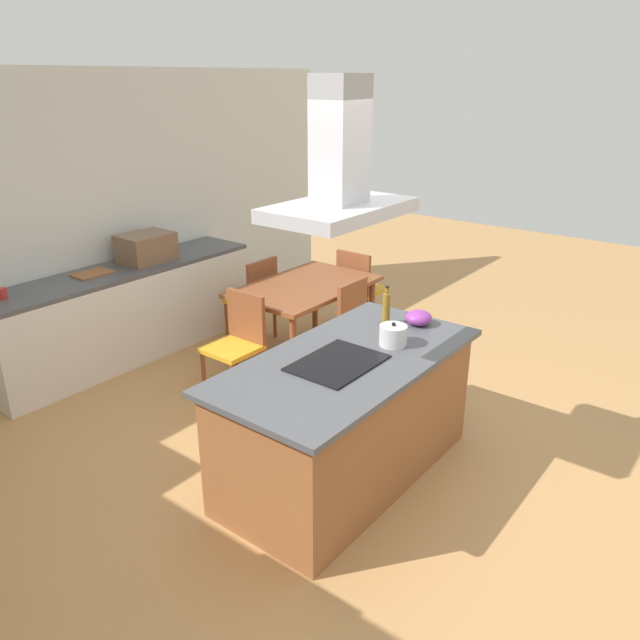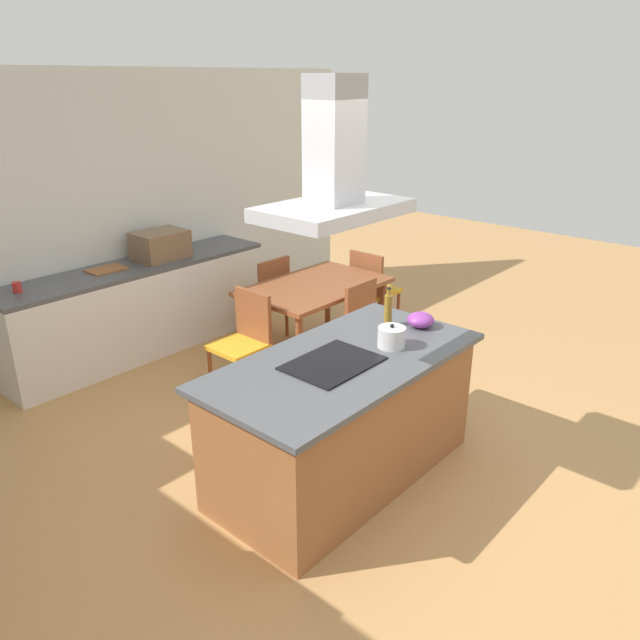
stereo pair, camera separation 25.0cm
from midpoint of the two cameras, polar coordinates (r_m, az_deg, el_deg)
The scene contains 17 objects.
ground at distance 5.39m, azimuth -9.05°, elevation -7.69°, with size 16.00×16.00×0.00m, color tan.
wall_back at distance 6.32m, azimuth -20.17°, elevation 8.74°, with size 7.20×0.10×2.70m, color silver.
kitchen_island at distance 4.25m, azimuth 3.87°, elevation -9.01°, with size 1.96×0.99×0.90m.
cooktop at distance 3.96m, azimuth 2.99°, elevation -4.02°, with size 0.60×0.44×0.01m, color black.
tea_kettle at distance 4.22m, azimuth 8.33°, elevation -1.58°, with size 0.24×0.19×0.17m.
olive_oil_bottle at distance 4.56m, azimuth 7.88°, elevation 0.96°, with size 0.06×0.06×0.29m.
mixing_bowl at distance 4.59m, azimuth 10.82°, elevation -0.01°, with size 0.20×0.20×0.11m, color purple.
back_counter at distance 6.40m, azimuth -15.21°, elevation 1.03°, with size 2.78×0.62×0.90m.
countertop_microwave at distance 6.39m, azimuth -13.43°, elevation 6.73°, with size 0.50×0.38×0.28m, color brown.
coffee_mug_red at distance 5.79m, azimuth -25.08°, elevation 2.74°, with size 0.08×0.08×0.09m, color red.
cutting_board at distance 6.16m, azimuth -18.01°, elevation 4.45°, with size 0.34×0.24×0.02m, color #995B33.
dining_table at distance 5.97m, azimuth 0.73°, elevation 2.54°, with size 1.40×0.90×0.75m.
chair_at_right_end at distance 6.70m, azimuth 5.85°, elevation 3.16°, with size 0.42×0.42×0.89m.
chair_facing_island at distance 5.64m, azimuth 5.85°, elevation -0.46°, with size 0.42×0.42×0.89m.
chair_facing_back_wall at distance 6.45m, azimuth -3.76°, elevation 2.48°, with size 0.42×0.42×0.89m.
chair_at_left_end at distance 5.41m, azimuth -5.63°, elevation -1.44°, with size 0.42×0.42×0.89m.
range_hood at distance 3.61m, azimuth 3.37°, elevation 13.38°, with size 0.90×0.55×0.78m.
Camera 2 is at (-2.84, -2.30, 2.62)m, focal length 34.67 mm.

